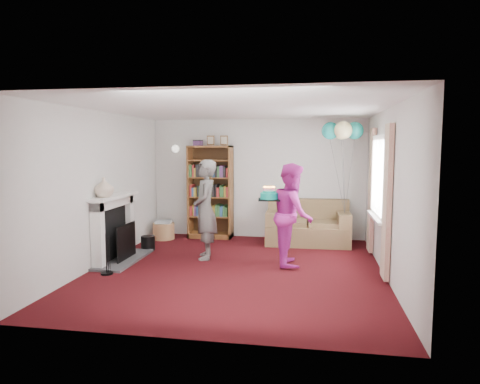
% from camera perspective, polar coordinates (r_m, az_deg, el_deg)
% --- Properties ---
extents(ground, '(5.00, 5.00, 0.00)m').
position_cam_1_polar(ground, '(6.85, -0.45, -10.29)').
color(ground, black).
rests_on(ground, ground).
extents(wall_back, '(4.50, 0.02, 2.50)m').
position_cam_1_polar(wall_back, '(9.08, 2.33, 1.79)').
color(wall_back, silver).
rests_on(wall_back, ground).
extents(wall_left, '(0.02, 5.00, 2.50)m').
position_cam_1_polar(wall_left, '(7.34, -18.09, 0.47)').
color(wall_left, silver).
rests_on(wall_left, ground).
extents(wall_right, '(0.02, 5.00, 2.50)m').
position_cam_1_polar(wall_right, '(6.60, 19.26, -0.18)').
color(wall_right, silver).
rests_on(wall_right, ground).
extents(ceiling, '(4.50, 5.00, 0.01)m').
position_cam_1_polar(ceiling, '(6.59, -0.47, 11.08)').
color(ceiling, white).
rests_on(ceiling, wall_back).
extents(fireplace, '(0.55, 1.80, 1.12)m').
position_cam_1_polar(fireplace, '(7.54, -16.07, -5.00)').
color(fireplace, '#3F3F42').
rests_on(fireplace, ground).
extents(window_bay, '(0.14, 2.02, 2.20)m').
position_cam_1_polar(window_bay, '(7.18, 18.02, -0.03)').
color(window_bay, white).
rests_on(window_bay, ground).
extents(wall_sconce, '(0.16, 0.23, 0.16)m').
position_cam_1_polar(wall_sconce, '(9.29, -8.59, 5.72)').
color(wall_sconce, gold).
rests_on(wall_sconce, ground).
extents(bookcase, '(0.92, 0.42, 2.16)m').
position_cam_1_polar(bookcase, '(9.07, -3.92, -0.10)').
color(bookcase, '#472B14').
rests_on(bookcase, ground).
extents(sofa, '(1.63, 0.86, 0.86)m').
position_cam_1_polar(sofa, '(8.68, 9.02, -4.63)').
color(sofa, brown).
rests_on(sofa, ground).
extents(wicker_basket, '(0.45, 0.45, 0.39)m').
position_cam_1_polar(wicker_basket, '(9.12, -10.14, -5.07)').
color(wicker_basket, '#AA7B4F').
rests_on(wicker_basket, ground).
extents(person_striped, '(0.55, 0.71, 1.71)m').
position_cam_1_polar(person_striped, '(7.36, -4.64, -2.34)').
color(person_striped, black).
rests_on(person_striped, ground).
extents(person_magenta, '(0.72, 0.88, 1.67)m').
position_cam_1_polar(person_magenta, '(7.02, 7.01, -2.96)').
color(person_magenta, '#B3238D').
rests_on(person_magenta, ground).
extents(birthday_cake, '(0.35, 0.35, 0.22)m').
position_cam_1_polar(birthday_cake, '(6.92, 3.91, -0.53)').
color(birthday_cake, black).
rests_on(birthday_cake, ground).
extents(balloons, '(0.76, 0.76, 1.73)m').
position_cam_1_polar(balloons, '(8.20, 13.50, 7.95)').
color(balloons, '#3F3F3F').
rests_on(balloons, ground).
extents(mantel_vase, '(0.36, 0.36, 0.32)m').
position_cam_1_polar(mantel_vase, '(7.14, -17.67, 0.60)').
color(mantel_vase, beige).
rests_on(mantel_vase, fireplace).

